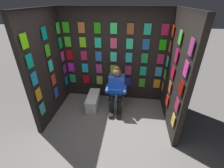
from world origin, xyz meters
name	(u,v)px	position (x,y,z in m)	size (l,w,h in m)	color
ground_plane	(104,139)	(0.00, 0.00, 0.00)	(30.00, 30.00, 0.00)	gray
display_wall_back	(114,57)	(0.00, -1.72, 1.25)	(2.90, 0.14, 2.49)	black
display_wall_left	(177,74)	(-1.45, -0.84, 1.25)	(0.14, 1.68, 2.49)	black
display_wall_right	(48,67)	(1.45, -0.84, 1.25)	(0.14, 1.68, 2.49)	black
toilet	(117,94)	(-0.13, -1.33, 0.33)	(0.41, 0.56, 0.77)	white
person_reading	(116,89)	(-0.14, -1.10, 0.60)	(0.54, 0.69, 1.19)	blue
comic_longbox_near	(93,101)	(0.49, -1.10, 0.18)	(0.32, 0.78, 0.36)	white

